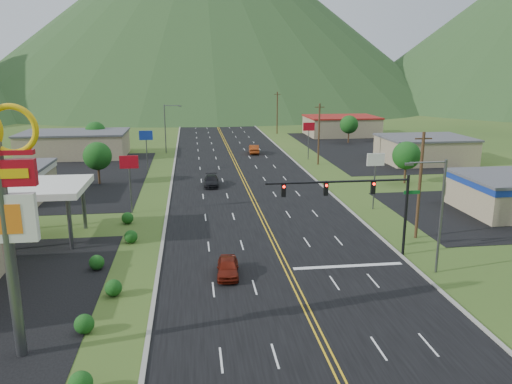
{
  "coord_description": "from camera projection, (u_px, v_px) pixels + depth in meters",
  "views": [
    {
      "loc": [
        -7.25,
        -24.32,
        15.61
      ],
      "look_at": [
        -1.49,
        19.74,
        4.5
      ],
      "focal_mm": 35.0,
      "sensor_mm": 36.0,
      "label": 1
    }
  ],
  "objects": [
    {
      "name": "building_east_mid",
      "position": [
        425.0,
        149.0,
        84.5
      ],
      "size": [
        14.4,
        11.4,
        4.3
      ],
      "color": "tan",
      "rests_on": "ground"
    },
    {
      "name": "utility_pole_d",
      "position": [
        256.0,
        101.0,
        158.41
      ],
      "size": [
        1.6,
        0.28,
        10.0
      ],
      "color": "#382314",
      "rests_on": "ground"
    },
    {
      "name": "pole_sign_east_b",
      "position": [
        309.0,
        130.0,
        86.22
      ],
      "size": [
        2.0,
        0.18,
        6.4
      ],
      "color": "#59595E",
      "rests_on": "ground"
    },
    {
      "name": "pole_sign_west_a",
      "position": [
        129.0,
        168.0,
        53.97
      ],
      "size": [
        2.0,
        0.18,
        6.4
      ],
      "color": "#59595E",
      "rests_on": "ground"
    },
    {
      "name": "curb_west",
      "position": [
        144.0,
        366.0,
        26.82
      ],
      "size": [
        0.3,
        460.0,
        0.14
      ],
      "primitive_type": "cube",
      "color": "gray",
      "rests_on": "ground"
    },
    {
      "name": "building_east_far",
      "position": [
        341.0,
        126.0,
        117.64
      ],
      "size": [
        16.4,
        12.4,
        4.5
      ],
      "color": "tan",
      "rests_on": "ground"
    },
    {
      "name": "car_dark_mid",
      "position": [
        211.0,
        181.0,
        67.29
      ],
      "size": [
        2.14,
        4.83,
        1.38
      ],
      "primitive_type": "imported",
      "rotation": [
        0.0,
        0.0,
        -0.04
      ],
      "color": "black",
      "rests_on": "ground"
    },
    {
      "name": "car_red_near",
      "position": [
        228.0,
        268.0,
        38.25
      ],
      "size": [
        1.93,
        4.18,
        1.39
      ],
      "primitive_type": "imported",
      "rotation": [
        0.0,
        0.0,
        -0.07
      ],
      "color": "#64160B",
      "rests_on": "ground"
    },
    {
      "name": "tree_west_a",
      "position": [
        97.0,
        156.0,
        67.92
      ],
      "size": [
        3.84,
        3.84,
        5.82
      ],
      "color": "#382314",
      "rests_on": "ground"
    },
    {
      "name": "mountain_n",
      "position": [
        203.0,
        7.0,
        229.4
      ],
      "size": [
        220.0,
        220.0,
        85.0
      ],
      "primitive_type": "cone",
      "color": "#1E3E1C",
      "rests_on": "ground"
    },
    {
      "name": "utility_pole_b",
      "position": [
        319.0,
        134.0,
        81.45
      ],
      "size": [
        1.6,
        0.28,
        10.0
      ],
      "color": "#382314",
      "rests_on": "ground"
    },
    {
      "name": "utility_pole_a",
      "position": [
        420.0,
        185.0,
        45.86
      ],
      "size": [
        1.6,
        0.28,
        10.0
      ],
      "color": "#382314",
      "rests_on": "ground"
    },
    {
      "name": "tree_east_b",
      "position": [
        349.0,
        125.0,
        105.45
      ],
      "size": [
        3.84,
        3.84,
        5.82
      ],
      "color": "#382314",
      "rests_on": "ground"
    },
    {
      "name": "curb_east",
      "position": [
        495.0,
        340.0,
        29.37
      ],
      "size": [
        0.3,
        460.0,
        0.14
      ],
      "primitive_type": "cube",
      "color": "gray",
      "rests_on": "ground"
    },
    {
      "name": "streetlight_east",
      "position": [
        438.0,
        209.0,
        37.86
      ],
      "size": [
        3.28,
        0.25,
        9.0
      ],
      "color": "#59595E",
      "rests_on": "ground"
    },
    {
      "name": "gas_canopy",
      "position": [
        29.0,
        189.0,
        45.31
      ],
      "size": [
        10.0,
        8.0,
        5.3
      ],
      "color": "white",
      "rests_on": "ground"
    },
    {
      "name": "traffic_signal",
      "position": [
        361.0,
        196.0,
        41.08
      ],
      "size": [
        13.1,
        0.43,
        7.0
      ],
      "color": "black",
      "rests_on": "ground"
    },
    {
      "name": "utility_pole_c",
      "position": [
        277.0,
        112.0,
        119.93
      ],
      "size": [
        1.6,
        0.28,
        10.0
      ],
      "color": "#382314",
      "rests_on": "ground"
    },
    {
      "name": "pylon_sign",
      "position": [
        2.0,
        194.0,
        25.62
      ],
      "size": [
        4.32,
        0.6,
        14.0
      ],
      "color": "#59595E",
      "rests_on": "ground"
    },
    {
      "name": "ground",
      "position": [
        327.0,
        353.0,
        28.09
      ],
      "size": [
        500.0,
        500.0,
        0.0
      ],
      "primitive_type": "plane",
      "color": "#2A4719",
      "rests_on": "ground"
    },
    {
      "name": "tree_east_a",
      "position": [
        406.0,
        155.0,
        68.4
      ],
      "size": [
        3.84,
        3.84,
        5.82
      ],
      "color": "#382314",
      "rests_on": "ground"
    },
    {
      "name": "pole_sign_east_a",
      "position": [
        375.0,
        165.0,
        55.44
      ],
      "size": [
        2.0,
        0.18,
        6.4
      ],
      "color": "#59595E",
      "rests_on": "ground"
    },
    {
      "name": "pole_sign_west_b",
      "position": [
        146.0,
        140.0,
        75.13
      ],
      "size": [
        2.0,
        0.18,
        6.4
      ],
      "color": "#59595E",
      "rests_on": "ground"
    },
    {
      "name": "tree_west_b",
      "position": [
        95.0,
        132.0,
        93.27
      ],
      "size": [
        3.84,
        3.84,
        5.82
      ],
      "color": "#382314",
      "rests_on": "ground"
    },
    {
      "name": "building_west_far",
      "position": [
        75.0,
        144.0,
        89.44
      ],
      "size": [
        18.4,
        11.4,
        4.5
      ],
      "color": "tan",
      "rests_on": "ground"
    },
    {
      "name": "road",
      "position": [
        327.0,
        353.0,
        28.09
      ],
      "size": [
        20.0,
        460.0,
        0.04
      ],
      "primitive_type": "cube",
      "color": "black",
      "rests_on": "ground"
    },
    {
      "name": "car_red_far",
      "position": [
        254.0,
        149.0,
        92.8
      ],
      "size": [
        2.05,
        5.01,
        1.62
      ],
      "primitive_type": "imported",
      "rotation": [
        0.0,
        0.0,
        3.07
      ],
      "color": "maroon",
      "rests_on": "ground"
    },
    {
      "name": "streetlight_west",
      "position": [
        167.0,
        125.0,
        92.7
      ],
      "size": [
        3.28,
        0.25,
        9.0
      ],
      "color": "#59595E",
      "rests_on": "ground"
    }
  ]
}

